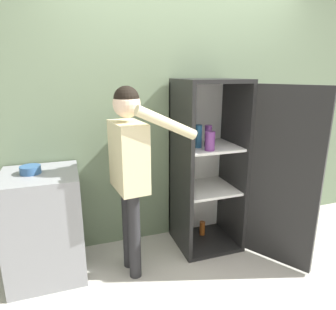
% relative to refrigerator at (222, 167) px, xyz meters
% --- Properties ---
extents(ground_plane, '(12.00, 12.00, 0.00)m').
position_rel_refrigerator_xyz_m(ground_plane, '(-0.27, -0.57, -0.81)').
color(ground_plane, beige).
extents(wall_back, '(7.00, 0.06, 2.55)m').
position_rel_refrigerator_xyz_m(wall_back, '(-0.27, 0.41, 0.46)').
color(wall_back, gray).
rests_on(wall_back, ground_plane).
extents(refrigerator, '(0.93, 1.06, 1.62)m').
position_rel_refrigerator_xyz_m(refrigerator, '(0.00, 0.00, 0.00)').
color(refrigerator, black).
rests_on(refrigerator, ground_plane).
extents(person, '(0.64, 0.52, 1.58)m').
position_rel_refrigerator_xyz_m(person, '(-0.90, -0.13, 0.20)').
color(person, '#262628').
rests_on(person, ground_plane).
extents(counter, '(0.60, 0.57, 0.91)m').
position_rel_refrigerator_xyz_m(counter, '(-1.59, 0.07, -0.36)').
color(counter, gray).
rests_on(counter, ground_plane).
extents(bowl, '(0.16, 0.16, 0.06)m').
position_rel_refrigerator_xyz_m(bowl, '(-1.65, 0.09, 0.13)').
color(bowl, '#335B8E').
rests_on(bowl, counter).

